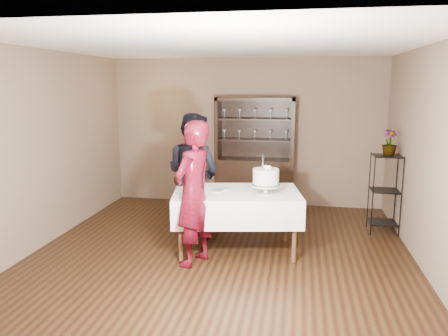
% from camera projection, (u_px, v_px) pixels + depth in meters
% --- Properties ---
extents(floor, '(5.00, 5.00, 0.00)m').
position_uv_depth(floor, '(222.00, 251.00, 5.92)').
color(floor, black).
rests_on(floor, ground).
extents(ceiling, '(5.00, 5.00, 0.00)m').
position_uv_depth(ceiling, '(222.00, 45.00, 5.42)').
color(ceiling, white).
rests_on(ceiling, back_wall).
extents(back_wall, '(5.00, 0.02, 2.70)m').
position_uv_depth(back_wall, '(246.00, 132.00, 8.09)').
color(back_wall, brown).
rests_on(back_wall, floor).
extents(wall_left, '(0.02, 5.00, 2.70)m').
position_uv_depth(wall_left, '(46.00, 148.00, 6.09)').
color(wall_left, brown).
rests_on(wall_left, floor).
extents(wall_right, '(0.02, 5.00, 2.70)m').
position_uv_depth(wall_right, '(427.00, 158.00, 5.25)').
color(wall_right, brown).
rests_on(wall_right, floor).
extents(china_hutch, '(1.40, 0.48, 2.00)m').
position_uv_depth(china_hutch, '(255.00, 171.00, 7.94)').
color(china_hutch, black).
rests_on(china_hutch, floor).
extents(plant_etagere, '(0.42, 0.42, 1.20)m').
position_uv_depth(plant_etagere, '(385.00, 190.00, 6.58)').
color(plant_etagere, black).
rests_on(plant_etagere, floor).
extents(cake_table, '(1.80, 1.28, 0.83)m').
position_uv_depth(cake_table, '(237.00, 205.00, 5.82)').
color(cake_table, white).
rests_on(cake_table, floor).
extents(woman, '(0.64, 0.77, 1.80)m').
position_uv_depth(woman, '(193.00, 194.00, 5.36)').
color(woman, '#34040F').
rests_on(woman, floor).
extents(man, '(1.08, 0.97, 1.81)m').
position_uv_depth(man, '(193.00, 173.00, 6.59)').
color(man, black).
rests_on(man, floor).
extents(cake, '(0.39, 0.39, 0.52)m').
position_uv_depth(cake, '(266.00, 178.00, 5.61)').
color(cake, beige).
rests_on(cake, cake_table).
extents(plate_near, '(0.22, 0.22, 0.01)m').
position_uv_depth(plate_near, '(216.00, 191.00, 5.77)').
color(plate_near, beige).
rests_on(plate_near, cake_table).
extents(plate_far, '(0.21, 0.21, 0.01)m').
position_uv_depth(plate_far, '(223.00, 189.00, 5.90)').
color(plate_far, beige).
rests_on(plate_far, cake_table).
extents(potted_plant, '(0.28, 0.28, 0.39)m').
position_uv_depth(potted_plant, '(390.00, 143.00, 6.40)').
color(potted_plant, '#3E6530').
rests_on(potted_plant, plant_etagere).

